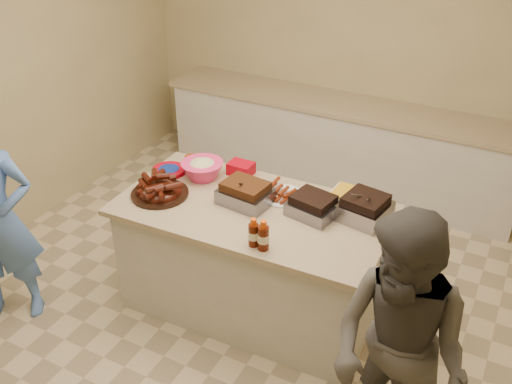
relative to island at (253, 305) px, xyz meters
The scene contains 19 objects.
room 0.19m from the island, 131.76° to the right, with size 4.50×5.00×2.70m, color tan, non-canonical shape.
back_counter 2.11m from the island, 93.45° to the left, with size 3.60×0.64×0.90m, color beige, non-canonical shape.
island is the anchor object (origin of this frame).
rib_platter 1.12m from the island, 166.85° to the right, with size 0.41×0.41×0.16m, color #421107, non-canonical shape.
pulled_pork_tray 0.89m from the island, 156.26° to the left, with size 0.35×0.26×0.10m, color #47230F.
brisket_tray 0.98m from the island, 15.67° to the left, with size 0.31×0.25×0.09m, color black.
roasting_pan 1.16m from the island, 17.41° to the left, with size 0.30×0.30×0.12m, color gray.
coleslaw_bowl 1.05m from the island, 159.38° to the left, with size 0.32×0.32×0.22m, color #ED2E6E, non-canonical shape.
sausage_plate 0.92m from the island, 60.85° to the left, with size 0.31×0.31×0.05m, color silver.
mac_cheese_dish 1.13m from the island, 32.64° to the left, with size 0.33×0.24×0.09m, color gold.
bbq_bottle_a 0.98m from the island, 61.23° to the right, with size 0.07×0.07×0.19m, color #461304.
bbq_bottle_b 1.00m from the island, 54.11° to the right, with size 0.07×0.07×0.21m, color #461304.
mustard_bottle 0.91m from the island, 129.15° to the left, with size 0.04×0.04×0.11m, color #DCA600.
sauce_bowl 0.91m from the island, 134.64° to the left, with size 0.14×0.04×0.14m, color silver.
plate_stack_large 1.20m from the island, 169.47° to the left, with size 0.25×0.25×0.03m, color #A10211.
plate_stack_small 1.17m from the island, behind, with size 0.20×0.20×0.03m, color #A10211.
plastic_cup 1.17m from the island, 156.49° to the left, with size 0.10×0.09×0.10m, color #A64712.
basket_stack 1.01m from the island, 128.28° to the left, with size 0.18×0.14×0.09m, color #A10211.
guest_blue 1.78m from the island, 151.27° to the right, with size 0.59×1.63×0.39m, color #527DCF.
Camera 1 is at (1.68, -2.77, 2.99)m, focal length 40.00 mm.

